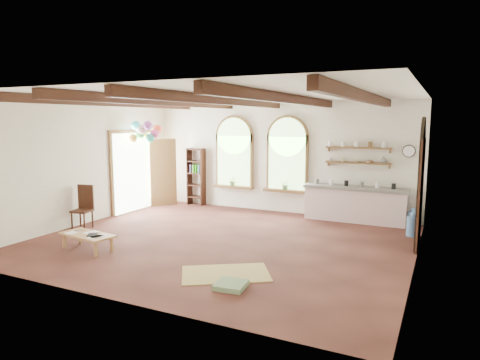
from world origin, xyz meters
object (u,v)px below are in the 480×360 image
Objects in this scene: kitchen_counter at (355,204)px; coffee_table at (87,236)px; side_chair at (83,216)px; balloon_cluster at (145,132)px.

kitchen_counter is 6.73m from coffee_table.
coffee_table is (-4.50, -5.00, -0.17)m from kitchen_counter.
kitchen_counter is 7.02m from side_chair.
kitchen_counter reaches higher than coffee_table.
coffee_table is 1.18× the size of side_chair.
side_chair is at bearing 138.41° from coffee_table.
kitchen_counter is 2.31× the size of balloon_cluster.
side_chair is at bearing -148.09° from kitchen_counter.
kitchen_counter is at bearing 14.47° from balloon_cluster.
side_chair reaches higher than coffee_table.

